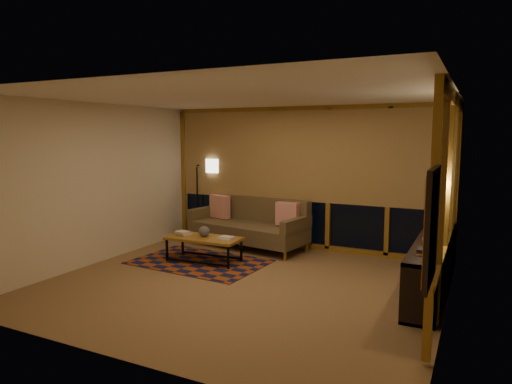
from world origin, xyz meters
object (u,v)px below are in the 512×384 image
at_px(floor_lamp, 197,198).
at_px(bookshelf, 431,264).
at_px(coffee_table, 204,249).
at_px(sofa, 248,223).

bearing_deg(floor_lamp, bookshelf, -30.97).
height_order(coffee_table, floor_lamp, floor_lamp).
xyz_separation_m(floor_lamp, bookshelf, (4.80, -1.36, -0.48)).
bearing_deg(sofa, coffee_table, -90.50).
bearing_deg(floor_lamp, coffee_table, -68.56).
distance_m(sofa, bookshelf, 3.57).
distance_m(coffee_table, bookshelf, 3.64).
bearing_deg(coffee_table, sofa, 77.51).
relative_size(coffee_table, bookshelf, 0.44).
bearing_deg(sofa, bookshelf, -7.03).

